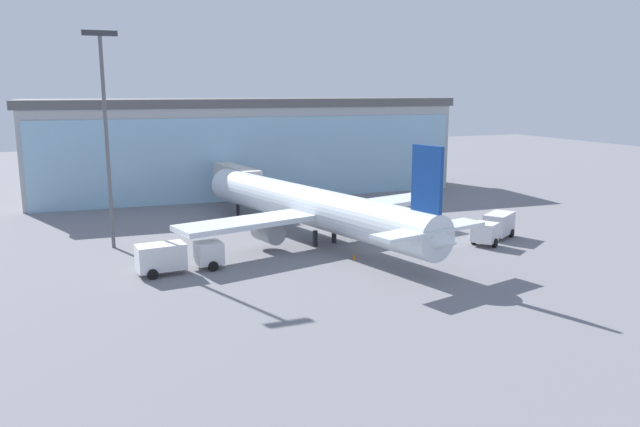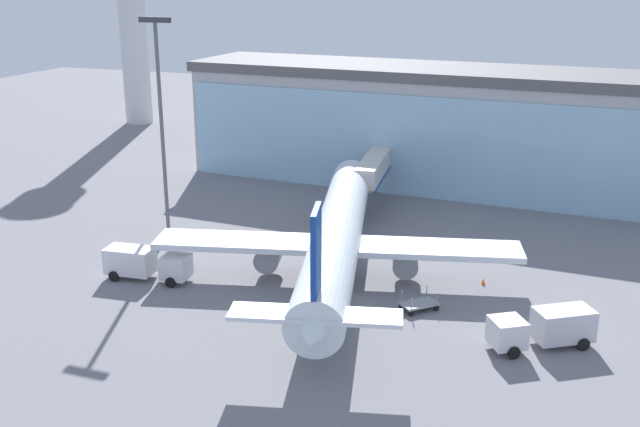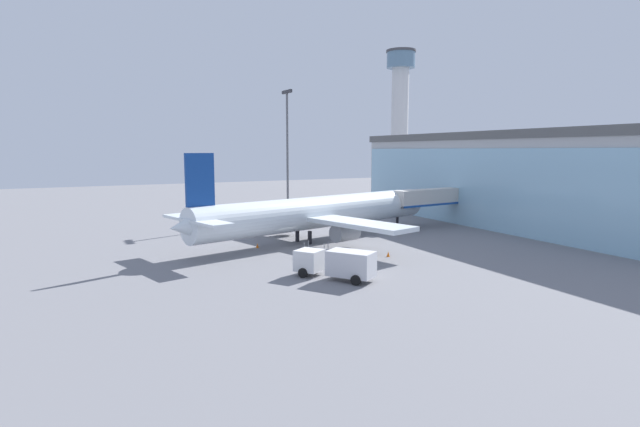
{
  "view_description": "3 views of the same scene",
  "coord_description": "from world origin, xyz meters",
  "views": [
    {
      "loc": [
        -25.94,
        -53.29,
        15.58
      ],
      "look_at": [
        -1.25,
        5.96,
        2.66
      ],
      "focal_mm": 35.0,
      "sensor_mm": 36.0,
      "label": 1
    },
    {
      "loc": [
        16.3,
        -51.0,
        24.77
      ],
      "look_at": [
        -4.74,
        7.53,
        4.67
      ],
      "focal_mm": 42.0,
      "sensor_mm": 36.0,
      "label": 2
    },
    {
      "loc": [
        52.48,
        -23.63,
        11.37
      ],
      "look_at": [
        -1.74,
        5.44,
        3.53
      ],
      "focal_mm": 28.0,
      "sensor_mm": 36.0,
      "label": 3
    }
  ],
  "objects": [
    {
      "name": "baggage_cart",
      "position": [
        5.71,
        0.98,
        0.5
      ],
      "size": [
        3.12,
        3.1,
        1.5
      ],
      "rotation": [
        0.0,
        0.0,
        3.92
      ],
      "color": "gray",
      "rests_on": "ground"
    },
    {
      "name": "catering_truck",
      "position": [
        -17.42,
        -0.86,
        1.47
      ],
      "size": [
        7.46,
        3.0,
        2.65
      ],
      "rotation": [
        0.0,
        0.0,
        0.08
      ],
      "color": "silver",
      "rests_on": "ground"
    },
    {
      "name": "safety_cone_nose",
      "position": [
        -1.52,
        -3.0,
        0.28
      ],
      "size": [
        0.36,
        0.36,
        0.55
      ],
      "primitive_type": "cone",
      "color": "orange",
      "rests_on": "ground"
    },
    {
      "name": "ground",
      "position": [
        0.0,
        0.0,
        0.0
      ],
      "size": [
        240.0,
        240.0,
        0.0
      ],
      "primitive_type": "plane",
      "color": "slate"
    },
    {
      "name": "airplane",
      "position": [
        -2.41,
        5.37,
        3.54
      ],
      "size": [
        30.5,
        39.69,
        11.07
      ],
      "rotation": [
        0.0,
        0.0,
        1.81
      ],
      "color": "white",
      "rests_on": "ground"
    },
    {
      "name": "safety_cone_wingtip",
      "position": [
        9.67,
        7.64,
        0.28
      ],
      "size": [
        0.36,
        0.36,
        0.55
      ],
      "primitive_type": "cone",
      "color": "orange",
      "rests_on": "ground"
    },
    {
      "name": "terminal_building",
      "position": [
        -0.01,
        37.58,
        7.05
      ],
      "size": [
        63.17,
        17.11,
        14.11
      ],
      "rotation": [
        0.0,
        0.0,
        -0.06
      ],
      "color": "#B0B0B0",
      "rests_on": "ground"
    },
    {
      "name": "jet_bridge",
      "position": [
        -5.08,
        26.42,
        4.24
      ],
      "size": [
        3.76,
        13.96,
        5.61
      ],
      "rotation": [
        0.0,
        0.0,
        1.68
      ],
      "color": "beige",
      "rests_on": "ground"
    },
    {
      "name": "fuel_truck",
      "position": [
        15.15,
        -1.91,
        1.47
      ],
      "size": [
        7.33,
        5.8,
        2.65
      ],
      "rotation": [
        0.0,
        0.0,
        3.71
      ],
      "color": "silver",
      "rests_on": "ground"
    },
    {
      "name": "apron_light_mast",
      "position": [
        -21.76,
        10.17,
        12.23
      ],
      "size": [
        3.2,
        0.4,
        20.88
      ],
      "color": "#59595E",
      "rests_on": "ground"
    }
  ]
}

